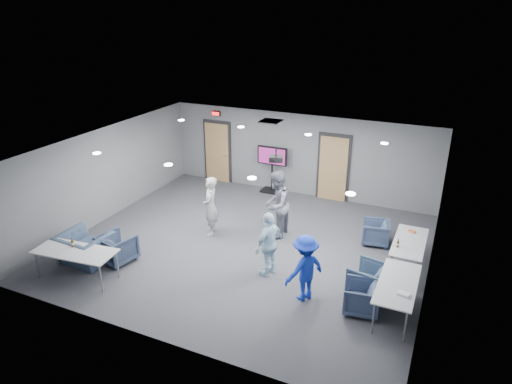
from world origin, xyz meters
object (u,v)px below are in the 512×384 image
at_px(table_right_b, 398,285).
at_px(tv_stand, 272,167).
at_px(person_c, 269,244).
at_px(projector, 276,159).
at_px(bottle_right, 398,244).
at_px(table_right_a, 409,243).
at_px(person_a, 210,206).
at_px(chair_front_b, 85,248).
at_px(person_b, 276,205).
at_px(chair_right_c, 361,297).
at_px(person_d, 305,268).
at_px(chair_right_a, 376,232).
at_px(chair_front_a, 117,248).
at_px(bottle_front, 73,244).
at_px(chair_right_b, 368,279).
at_px(table_front_left, 75,252).

distance_m(table_right_b, tv_stand, 6.99).
height_order(person_c, projector, projector).
bearing_deg(tv_stand, bottle_right, -37.78).
xyz_separation_m(table_right_a, projector, (-3.34, -0.24, 1.72)).
bearing_deg(projector, bottle_right, -20.17).
height_order(person_a, chair_front_b, person_a).
bearing_deg(person_b, chair_front_b, -51.34).
relative_size(bottle_right, tv_stand, 0.14).
bearing_deg(projector, chair_right_c, -52.12).
bearing_deg(chair_right_c, person_c, -111.32).
bearing_deg(chair_right_c, person_b, -137.76).
xyz_separation_m(person_d, table_right_b, (1.87, 0.28, -0.07)).
relative_size(person_c, chair_right_a, 2.26).
height_order(chair_front_a, table_right_a, table_right_a).
bearing_deg(chair_front_a, bottle_front, 72.83).
relative_size(person_a, projector, 4.18).
distance_m(person_c, chair_front_b, 4.55).
xyz_separation_m(person_a, bottle_front, (-1.88, -3.11, -0.01)).
bearing_deg(person_b, chair_right_c, 48.86).
distance_m(person_a, person_b, 1.79).
relative_size(person_b, chair_right_b, 2.42).
relative_size(person_a, chair_right_c, 2.30).
bearing_deg(chair_front_b, chair_right_c, -170.03).
relative_size(person_a, table_front_left, 0.85).
xyz_separation_m(person_a, chair_front_a, (-1.38, -2.22, -0.47)).
xyz_separation_m(chair_right_a, chair_front_a, (-5.63, -3.53, 0.04)).
height_order(person_a, table_right_b, person_a).
xyz_separation_m(chair_right_b, projector, (-2.69, 1.18, 2.05)).
distance_m(chair_right_c, tv_stand, 6.75).
bearing_deg(table_right_a, table_front_left, 117.51).
bearing_deg(person_d, chair_front_a, -53.04).
height_order(chair_right_c, table_right_b, table_right_b).
relative_size(chair_right_c, tv_stand, 0.46).
height_order(chair_right_b, table_right_b, table_right_b).
relative_size(person_d, chair_front_b, 1.30).
relative_size(chair_front_a, table_right_a, 0.46).
bearing_deg(table_right_a, person_b, 86.28).
distance_m(bottle_front, bottle_right, 7.49).
xyz_separation_m(table_front_left, projector, (3.55, 3.35, 1.72)).
relative_size(person_a, bottle_front, 7.02).
distance_m(table_right_b, bottle_front, 7.23).
xyz_separation_m(chair_right_b, bottle_front, (-6.41, -2.05, 0.46)).
xyz_separation_m(chair_right_a, chair_front_b, (-6.32, -3.90, 0.06)).
bearing_deg(bottle_front, projector, 40.96).
height_order(person_d, table_front_left, person_d).
height_order(person_c, bottle_front, person_c).
bearing_deg(table_right_a, tv_stand, 56.78).
relative_size(chair_right_c, chair_front_b, 0.62).
bearing_deg(chair_right_a, person_d, -25.81).
relative_size(person_c, person_d, 1.05).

